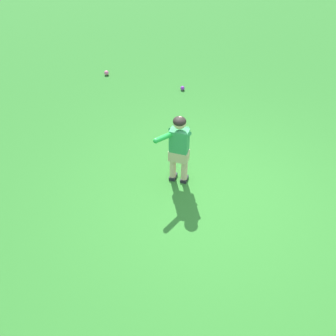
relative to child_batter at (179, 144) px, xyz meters
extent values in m
plane|color=#2D7528|center=(-0.60, 0.09, -0.65)|extent=(40.00, 40.00, 0.00)
cube|color=#232328|center=(0.08, 0.00, -0.63)|extent=(0.12, 0.17, 0.05)
cylinder|color=#DBB28E|center=(0.08, 0.02, -0.44)|extent=(0.09, 0.09, 0.34)
cube|color=#232328|center=(-0.09, -0.04, -0.63)|extent=(0.12, 0.17, 0.05)
cylinder|color=#DBB28E|center=(-0.09, -0.02, -0.44)|extent=(0.09, 0.09, 0.34)
cube|color=#C6B284|center=(-0.01, 0.00, -0.19)|extent=(0.30, 0.21, 0.16)
cube|color=#339351|center=(-0.01, 0.00, 0.06)|extent=(0.28, 0.20, 0.34)
sphere|color=#DBB28E|center=(-0.01, 0.00, 0.34)|extent=(0.17, 0.17, 0.17)
ellipsoid|color=black|center=(-0.01, 0.01, 0.37)|extent=(0.21, 0.21, 0.11)
sphere|color=green|center=(0.02, -0.14, 0.15)|extent=(0.04, 0.04, 0.04)
cylinder|color=black|center=(0.05, -0.05, 0.16)|extent=(0.06, 0.14, 0.05)
cylinder|color=green|center=(0.10, 0.18, 0.20)|extent=(0.15, 0.35, 0.11)
sphere|color=green|center=(0.15, 0.34, 0.22)|extent=(0.07, 0.07, 0.07)
cylinder|color=#339351|center=(0.05, -0.10, 0.16)|extent=(0.21, 0.30, 0.14)
cylinder|color=#339351|center=(-0.02, -0.11, 0.16)|extent=(0.29, 0.22, 0.14)
sphere|color=purple|center=(1.21, -2.39, -0.61)|extent=(0.09, 0.09, 0.09)
sphere|color=pink|center=(2.94, -2.16, -0.60)|extent=(0.10, 0.10, 0.10)
camera|label=1|loc=(-1.87, 3.51, 2.99)|focal=39.41mm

